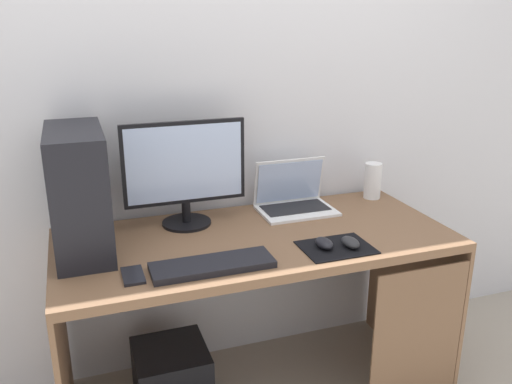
# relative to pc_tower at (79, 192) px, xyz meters

# --- Properties ---
(wall_back) EXTENTS (4.00, 0.05, 2.60)m
(wall_back) POSITION_rel_pc_tower_xyz_m (0.64, 0.30, 0.33)
(wall_back) COLOR silver
(wall_back) RESTS_ON ground_plane
(desk) EXTENTS (1.53, 0.69, 0.75)m
(desk) POSITION_rel_pc_tower_xyz_m (0.65, -0.10, -0.37)
(desk) COLOR brown
(desk) RESTS_ON ground_plane
(pc_tower) EXTENTS (0.19, 0.43, 0.45)m
(pc_tower) POSITION_rel_pc_tower_xyz_m (0.00, 0.00, 0.00)
(pc_tower) COLOR black
(pc_tower) RESTS_ON desk
(monitor) EXTENTS (0.49, 0.20, 0.43)m
(monitor) POSITION_rel_pc_tower_xyz_m (0.41, 0.12, 0.00)
(monitor) COLOR black
(monitor) RESTS_ON desk
(laptop) EXTENTS (0.33, 0.23, 0.22)m
(laptop) POSITION_rel_pc_tower_xyz_m (0.89, 0.14, -0.18)
(laptop) COLOR white
(laptop) RESTS_ON desk
(speaker) EXTENTS (0.08, 0.08, 0.17)m
(speaker) POSITION_rel_pc_tower_xyz_m (1.30, 0.16, -0.14)
(speaker) COLOR white
(speaker) RESTS_ON desk
(keyboard) EXTENTS (0.42, 0.14, 0.02)m
(keyboard) POSITION_rel_pc_tower_xyz_m (0.40, -0.30, -0.21)
(keyboard) COLOR black
(keyboard) RESTS_ON desk
(mousepad) EXTENTS (0.26, 0.20, 0.00)m
(mousepad) POSITION_rel_pc_tower_xyz_m (0.88, -0.29, -0.22)
(mousepad) COLOR black
(mousepad) RESTS_ON desk
(mouse_left) EXTENTS (0.06, 0.10, 0.03)m
(mouse_left) POSITION_rel_pc_tower_xyz_m (0.83, -0.28, -0.20)
(mouse_left) COLOR black
(mouse_left) RESTS_ON mousepad
(mouse_right) EXTENTS (0.06, 0.10, 0.03)m
(mouse_right) POSITION_rel_pc_tower_xyz_m (0.93, -0.31, -0.20)
(mouse_right) COLOR #232326
(mouse_right) RESTS_ON mousepad
(cell_phone) EXTENTS (0.07, 0.13, 0.01)m
(cell_phone) POSITION_rel_pc_tower_xyz_m (0.14, -0.28, -0.22)
(cell_phone) COLOR black
(cell_phone) RESTS_ON desk
(subwoofer) EXTENTS (0.29, 0.29, 0.29)m
(subwoofer) POSITION_rel_pc_tower_xyz_m (0.28, -0.05, -0.83)
(subwoofer) COLOR black
(subwoofer) RESTS_ON ground_plane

